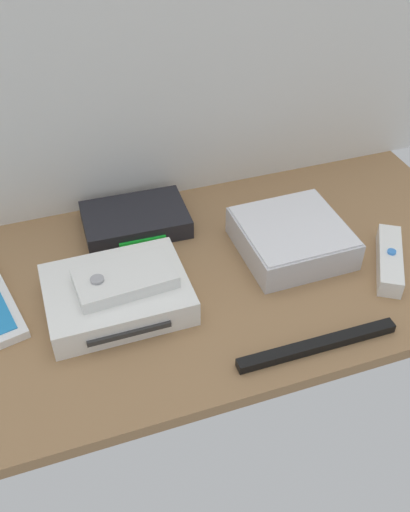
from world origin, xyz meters
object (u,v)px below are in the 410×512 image
(remote_wand, at_px, (389,260))
(mini_computer, at_px, (292,237))
(game_console, at_px, (117,294))
(remote_classic_pad, at_px, (125,278))
(network_router, at_px, (135,220))
(sensor_bar, at_px, (318,345))

(remote_wand, bearing_deg, mini_computer, 176.52)
(mini_computer, bearing_deg, game_console, -173.66)
(mini_computer, distance_m, remote_classic_pad, 0.29)
(network_router, distance_m, remote_classic_pad, 0.19)
(network_router, bearing_deg, game_console, -109.65)
(network_router, relative_size, sensor_bar, 0.77)
(remote_wand, distance_m, sensor_bar, 0.22)
(remote_wand, bearing_deg, network_router, 178.29)
(network_router, height_order, sensor_bar, network_router)
(remote_wand, bearing_deg, game_console, -156.42)
(game_console, relative_size, sensor_bar, 0.88)
(sensor_bar, bearing_deg, remote_wand, 32.11)
(network_router, height_order, remote_classic_pad, remote_classic_pad)
(network_router, xyz_separation_m, remote_classic_pad, (-0.06, -0.18, 0.04))
(game_console, height_order, network_router, game_console)
(game_console, relative_size, mini_computer, 1.22)
(game_console, distance_m, remote_classic_pad, 0.03)
(remote_wand, xyz_separation_m, sensor_bar, (-0.19, -0.12, -0.01))
(mini_computer, relative_size, network_router, 0.94)
(game_console, bearing_deg, network_router, 68.55)
(game_console, xyz_separation_m, network_router, (0.07, 0.18, -0.00))
(mini_computer, bearing_deg, remote_classic_pad, -172.68)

